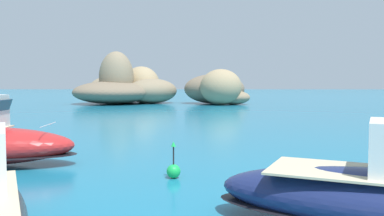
% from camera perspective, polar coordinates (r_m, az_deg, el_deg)
% --- Properties ---
extents(islet_large, '(22.18, 23.62, 9.09)m').
position_cam_1_polar(islet_large, '(74.38, -9.26, 2.83)').
color(islet_large, '#756651').
rests_on(islet_large, ground).
extents(islet_small, '(12.38, 12.67, 5.94)m').
position_cam_1_polar(islet_small, '(70.06, 3.64, 2.68)').
color(islet_small, '#756651').
rests_on(islet_small, ground).
extents(channel_buoy, '(0.56, 0.56, 1.48)m').
position_cam_1_polar(channel_buoy, '(16.50, -2.60, -8.63)').
color(channel_buoy, green).
rests_on(channel_buoy, ground).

